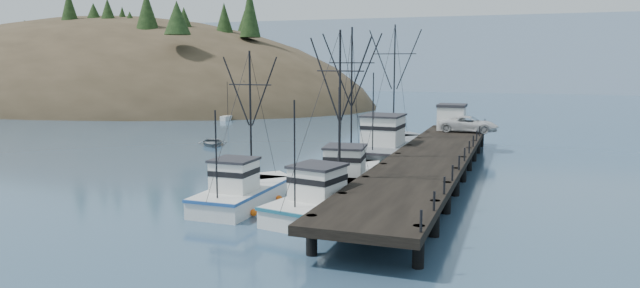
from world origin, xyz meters
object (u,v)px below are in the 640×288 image
object	(u,v)px
motorboat	(212,145)
work_vessel	(389,148)
trawler_mid	(245,192)
pickup_truck	(469,124)
trawler_far	(349,175)
trawler_near	(331,200)
pier	(430,159)
pier_shed	(452,117)

from	to	relation	value
motorboat	work_vessel	bearing A→B (deg)	-38.10
trawler_mid	pickup_truck	size ratio (longest dim) A/B	1.73
work_vessel	pickup_truck	xyz separation A→B (m)	(6.53, 8.89, 1.61)
work_vessel	trawler_far	bearing A→B (deg)	-92.18
trawler_near	trawler_mid	size ratio (longest dim) A/B	1.12
trawler_mid	work_vessel	bearing A→B (deg)	75.24
pier	pickup_truck	distance (m)	16.55
trawler_mid	pier	bearing A→B (deg)	49.85
trawler_near	pickup_truck	xyz separation A→B (m)	(5.72, 28.63, 2.02)
trawler_near	pier_shed	bearing A→B (deg)	82.93
trawler_mid	work_vessel	size ratio (longest dim) A/B	0.66
trawler_far	pier	bearing A→B (deg)	37.59
pickup_truck	pier_shed	bearing A→B (deg)	54.01
trawler_near	pickup_truck	size ratio (longest dim) A/B	1.93
pickup_truck	motorboat	bearing A→B (deg)	103.76
work_vessel	pickup_truck	world-z (taller)	work_vessel
trawler_near	pier_shed	size ratio (longest dim) A/B	3.64
work_vessel	pickup_truck	size ratio (longest dim) A/B	2.62
pier	pier_shed	distance (m)	18.09
trawler_far	work_vessel	size ratio (longest dim) A/B	0.78
trawler_near	trawler_far	bearing A→B (deg)	98.99
pier_shed	pickup_truck	xyz separation A→B (m)	(1.98, -1.55, -0.58)
pier	motorboat	world-z (taller)	pier
trawler_mid	pier_shed	xyz separation A→B (m)	(9.74, 30.11, 2.60)
trawler_far	pier_shed	world-z (taller)	trawler_far
trawler_near	trawler_far	distance (m)	8.07
pier_shed	trawler_far	bearing A→B (deg)	-102.70
pier	work_vessel	bearing A→B (deg)	123.66
pier_shed	trawler_mid	bearing A→B (deg)	-107.92
trawler_near	trawler_mid	distance (m)	5.99
trawler_mid	trawler_far	size ratio (longest dim) A/B	0.85
trawler_mid	pickup_truck	bearing A→B (deg)	67.69
trawler_mid	work_vessel	distance (m)	20.35
pier	pickup_truck	size ratio (longest dim) A/B	7.29
pier	trawler_mid	bearing A→B (deg)	-130.15
pier_shed	motorboat	world-z (taller)	pier_shed
trawler_near	work_vessel	distance (m)	19.77
pier	pier_shed	xyz separation A→B (m)	(-0.48, 18.00, 1.73)
pickup_truck	motorboat	xyz separation A→B (m)	(-27.59, -5.66, -2.84)
trawler_mid	pier_shed	size ratio (longest dim) A/B	3.25
trawler_mid	trawler_far	world-z (taller)	trawler_far
trawler_near	pier_shed	xyz separation A→B (m)	(3.75, 30.19, 2.60)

